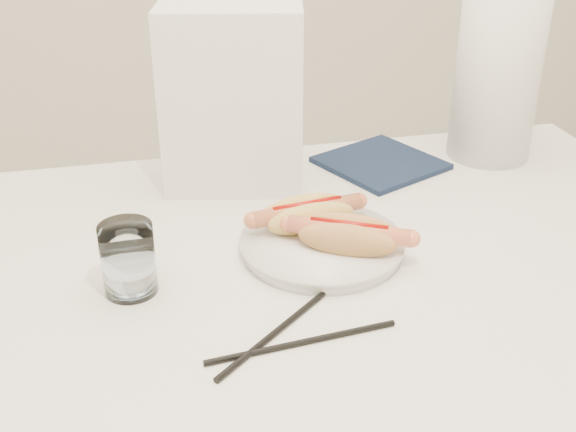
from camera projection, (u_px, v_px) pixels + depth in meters
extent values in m
cube|color=white|center=(294.00, 285.00, 0.91)|extent=(1.20, 0.80, 0.04)
cylinder|color=silver|center=(509.00, 316.00, 1.48)|extent=(0.04, 0.04, 0.71)
cylinder|color=white|center=(322.00, 247.00, 0.94)|extent=(0.21, 0.21, 0.02)
ellipsoid|color=#DEB658|center=(311.00, 219.00, 0.94)|extent=(0.13, 0.05, 0.04)
ellipsoid|color=#DEB658|center=(303.00, 209.00, 0.97)|extent=(0.13, 0.05, 0.04)
ellipsoid|color=#DEB658|center=(307.00, 220.00, 0.96)|extent=(0.12, 0.06, 0.02)
cylinder|color=#C46C45|center=(307.00, 210.00, 0.95)|extent=(0.15, 0.04, 0.02)
cylinder|color=#990A05|center=(307.00, 204.00, 0.95)|extent=(0.10, 0.02, 0.01)
ellipsoid|color=tan|center=(347.00, 240.00, 0.89)|extent=(0.13, 0.09, 0.04)
ellipsoid|color=tan|center=(351.00, 229.00, 0.92)|extent=(0.13, 0.09, 0.04)
ellipsoid|color=tan|center=(348.00, 241.00, 0.91)|extent=(0.12, 0.09, 0.02)
cylinder|color=#E0734F|center=(349.00, 231.00, 0.90)|extent=(0.15, 0.09, 0.02)
cylinder|color=#990A05|center=(349.00, 224.00, 0.90)|extent=(0.09, 0.05, 0.01)
cylinder|color=white|center=(128.00, 259.00, 0.84)|extent=(0.06, 0.06, 0.09)
cylinder|color=black|center=(284.00, 325.00, 0.79)|extent=(0.18, 0.15, 0.01)
cylinder|color=black|center=(302.00, 342.00, 0.77)|extent=(0.22, 0.03, 0.01)
cube|color=white|center=(232.00, 99.00, 1.06)|extent=(0.23, 0.16, 0.27)
cube|color=#101B34|center=(380.00, 163.00, 1.19)|extent=(0.22, 0.22, 0.01)
cylinder|color=white|center=(499.00, 66.00, 1.16)|extent=(0.15, 0.15, 0.31)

